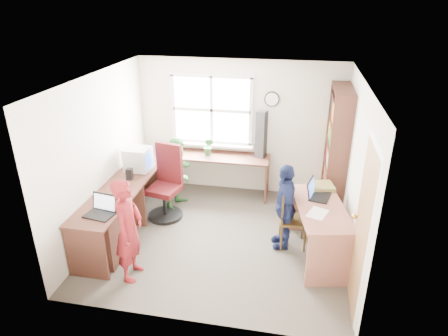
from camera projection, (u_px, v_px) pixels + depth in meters
name	position (u px, v px, depth m)	size (l,w,h in m)	color
room	(223.00, 162.00, 5.64)	(3.64, 3.44, 2.44)	#3F3931
l_desk	(129.00, 213.00, 5.83)	(2.38, 2.95, 0.75)	#4B281E
right_desk	(319.00, 220.00, 5.43)	(0.88, 1.46, 0.78)	#955A4A
bookshelf	(336.00, 155.00, 6.42)	(0.30, 1.02, 2.10)	#4B281E
swivel_chair	(167.00, 186.00, 6.47)	(0.66, 0.66, 1.21)	black
wooden_chair	(289.00, 216.00, 5.71)	(0.42, 0.42, 0.89)	#433216
crt_monitor	(138.00, 159.00, 6.42)	(0.40, 0.36, 0.39)	silver
laptop_left	(102.00, 210.00, 5.22)	(0.41, 0.35, 0.25)	black
laptop_right	(316.00, 193.00, 5.57)	(0.37, 0.41, 0.24)	black
speaker_a	(130.00, 174.00, 6.15)	(0.09, 0.09, 0.18)	black
speaker_b	(145.00, 160.00, 6.67)	(0.10, 0.10, 0.18)	black
cd_tower	(261.00, 134.00, 6.85)	(0.20, 0.19, 0.83)	black
game_box	(322.00, 186.00, 5.82)	(0.38, 0.38, 0.06)	#B72E16
paper_a	(110.00, 200.00, 5.57)	(0.25, 0.32, 0.00)	silver
paper_b	(317.00, 213.00, 5.17)	(0.32, 0.37, 0.00)	silver
potted_plant	(208.00, 147.00, 7.03)	(0.18, 0.14, 0.32)	#2A6A37
person_red	(129.00, 230.00, 4.98)	(0.51, 0.33, 1.39)	maroon
person_green	(179.00, 172.00, 6.74)	(0.60, 0.47, 1.23)	#2D7130
person_navy	(285.00, 206.00, 5.63)	(0.75, 0.31, 1.29)	#161E45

